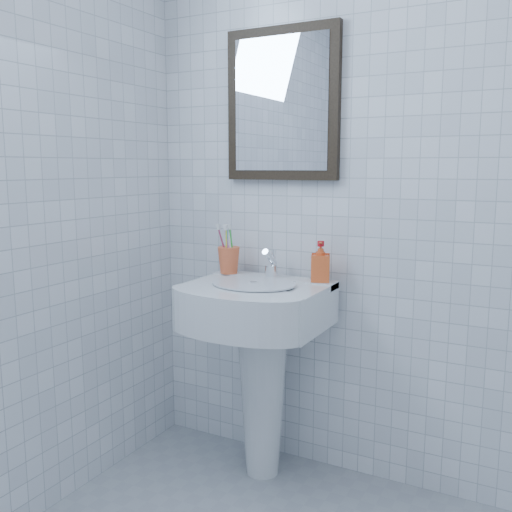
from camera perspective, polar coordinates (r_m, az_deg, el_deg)
The scene contains 6 objects.
wall_back at distance 2.28m, azimuth 14.29°, elevation 7.51°, with size 2.20×0.02×2.50m, color white.
washbasin at distance 2.37m, azimuth 0.40°, elevation -9.03°, with size 0.55×0.40×0.84m.
faucet at distance 2.37m, azimuth 1.53°, elevation -0.98°, with size 0.05×0.11×0.13m.
toothbrush_cup at distance 2.47m, azimuth -2.74°, elevation -0.41°, with size 0.10×0.10×0.12m, color #E75E33, non-canonical shape.
soap_dispenser at distance 2.31m, azimuth 6.46°, elevation -0.53°, with size 0.07×0.08×0.16m, color red.
wall_mirror at distance 2.44m, azimuth 2.63°, elevation 14.92°, with size 0.50×0.04×0.62m.
Camera 1 is at (0.54, -1.01, 1.30)m, focal length 40.00 mm.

